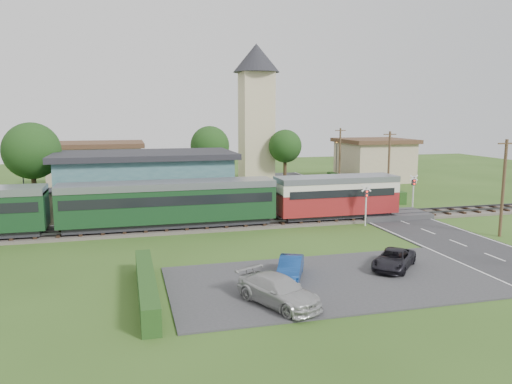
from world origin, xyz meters
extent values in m
plane|color=#2D4C19|center=(0.00, 0.00, 0.00)|extent=(120.00, 120.00, 0.00)
cube|color=#4C443D|center=(0.00, 2.00, 0.10)|extent=(76.00, 3.20, 0.20)
cube|color=#3F3F47|center=(0.00, 1.28, 0.42)|extent=(76.00, 0.08, 0.15)
cube|color=#3F3F47|center=(0.00, 2.72, 0.42)|extent=(76.00, 0.08, 0.15)
cube|color=#28282B|center=(10.00, 0.00, 0.03)|extent=(6.00, 70.00, 0.05)
cube|color=#333335|center=(-1.50, -12.00, 0.04)|extent=(17.00, 9.00, 0.08)
cube|color=#333335|center=(10.00, 2.00, 0.23)|extent=(6.20, 3.40, 0.45)
cube|color=gray|center=(-10.00, 5.20, 0.23)|extent=(30.00, 3.00, 0.45)
cube|color=#CBB992|center=(-18.00, 5.20, 1.65)|extent=(2.00, 2.00, 2.40)
cube|color=#232328|center=(-18.00, 5.20, 2.93)|extent=(2.30, 2.30, 0.15)
cube|color=#356167|center=(-10.00, 11.00, 2.40)|extent=(15.00, 8.00, 4.80)
cube|color=#232328|center=(-10.00, 11.00, 5.05)|extent=(16.00, 9.00, 0.50)
cube|color=#232328|center=(-10.00, 7.06, 1.10)|extent=(1.20, 0.12, 2.20)
cube|color=black|center=(-15.00, 7.06, 2.40)|extent=(1.00, 0.12, 1.20)
cube|color=black|center=(-13.00, 7.06, 2.40)|extent=(1.00, 0.12, 1.20)
cube|color=black|center=(-7.00, 7.06, 2.40)|extent=(1.00, 0.12, 1.20)
cube|color=black|center=(-5.00, 7.06, 2.40)|extent=(1.00, 0.12, 1.20)
cube|color=#232328|center=(4.93, 2.00, 0.59)|extent=(9.00, 2.20, 0.50)
cube|color=maroon|center=(4.93, 2.00, 1.59)|extent=(10.00, 2.80, 1.80)
cube|color=silver|center=(4.93, 2.00, 2.84)|extent=(10.00, 2.82, 0.90)
cube|color=black|center=(4.93, 2.00, 2.49)|extent=(9.00, 2.88, 0.60)
cube|color=gray|center=(4.93, 2.00, 3.49)|extent=(10.00, 2.90, 0.45)
cube|color=#232328|center=(-8.67, 2.00, 0.59)|extent=(15.20, 2.20, 0.50)
cube|color=#13351A|center=(-8.67, 2.00, 2.09)|extent=(16.00, 2.80, 2.60)
cube|color=black|center=(-8.67, 2.00, 2.49)|extent=(15.40, 2.86, 0.70)
cube|color=gray|center=(-8.67, 2.00, 3.49)|extent=(16.00, 2.90, 0.50)
cube|color=#CBB992|center=(5.00, 28.00, 7.00)|extent=(4.00, 4.00, 14.00)
cone|color=#232328|center=(5.00, 28.00, 15.80)|extent=(6.00, 6.00, 3.60)
cube|color=tan|center=(-15.00, 25.00, 2.50)|extent=(10.00, 8.00, 5.00)
cube|color=#472D1E|center=(-15.00, 25.00, 5.25)|extent=(10.80, 8.80, 0.50)
cube|color=tan|center=(20.00, 24.00, 2.50)|extent=(8.00, 8.00, 5.00)
cube|color=#472D1E|center=(20.00, 24.00, 5.25)|extent=(8.80, 8.80, 0.50)
cube|color=#193814|center=(-11.00, -12.00, 0.60)|extent=(0.80, 9.00, 1.20)
cube|color=#193814|center=(14.20, 16.00, 0.60)|extent=(0.80, 18.00, 1.20)
cube|color=#193814|center=(-10.00, 15.50, 0.65)|extent=(22.00, 0.80, 1.30)
cylinder|color=#332316|center=(-20.00, 14.00, 2.06)|extent=(0.44, 0.44, 4.12)
sphere|color=#143311|center=(-20.00, 14.00, 5.40)|extent=(5.20, 5.20, 5.20)
cylinder|color=#332316|center=(-2.00, 23.00, 1.93)|extent=(0.44, 0.44, 3.85)
sphere|color=#143311|center=(-2.00, 23.00, 5.04)|extent=(4.60, 4.60, 4.60)
cylinder|color=#332316|center=(8.00, 25.00, 1.79)|extent=(0.44, 0.44, 3.58)
sphere|color=#143311|center=(8.00, 25.00, 4.68)|extent=(4.20, 4.20, 4.20)
cylinder|color=#473321|center=(14.20, -6.00, 3.50)|extent=(0.22, 0.22, 7.00)
cube|color=#473321|center=(14.20, -6.00, 6.70)|extent=(1.40, 0.10, 0.10)
cylinder|color=#473321|center=(14.20, 10.00, 3.50)|extent=(0.22, 0.22, 7.00)
cube|color=#473321|center=(14.20, 10.00, 6.70)|extent=(1.40, 0.10, 0.10)
cylinder|color=#473321|center=(14.20, 22.00, 3.50)|extent=(0.22, 0.22, 7.00)
cube|color=#473321|center=(14.20, 22.00, 6.70)|extent=(1.40, 0.10, 0.10)
cylinder|color=silver|center=(6.40, -0.40, 1.50)|extent=(0.12, 0.12, 3.00)
cube|color=#232328|center=(6.40, -0.40, 2.60)|extent=(0.35, 0.18, 0.55)
sphere|color=#FF190C|center=(6.40, -0.52, 2.75)|extent=(0.14, 0.14, 0.14)
sphere|color=#FF190C|center=(6.40, -0.52, 2.45)|extent=(0.14, 0.14, 0.14)
cube|color=silver|center=(6.40, -0.40, 3.00)|extent=(0.84, 0.05, 0.55)
cube|color=silver|center=(6.40, -0.40, 3.00)|extent=(0.84, 0.05, 0.55)
cylinder|color=silver|center=(13.60, 4.40, 1.50)|extent=(0.12, 0.12, 3.00)
cube|color=#232328|center=(13.60, 4.40, 2.60)|extent=(0.35, 0.18, 0.55)
sphere|color=#FF190C|center=(13.60, 4.28, 2.75)|extent=(0.14, 0.14, 0.14)
sphere|color=#FF190C|center=(13.60, 4.28, 2.45)|extent=(0.14, 0.14, 0.14)
cube|color=silver|center=(13.60, 4.40, 3.00)|extent=(0.84, 0.05, 0.55)
cube|color=silver|center=(13.60, 4.40, 3.00)|extent=(0.84, 0.05, 0.55)
cylinder|color=#3F3F47|center=(-22.00, 20.00, 2.50)|extent=(0.14, 0.14, 5.00)
sphere|color=orange|center=(-22.00, 20.00, 5.00)|extent=(0.30, 0.30, 0.30)
cylinder|color=#3F3F47|center=(16.00, 27.00, 2.50)|extent=(0.14, 0.14, 5.00)
sphere|color=orange|center=(16.00, 27.00, 5.00)|extent=(0.30, 0.30, 0.30)
imported|color=navy|center=(10.33, 14.21, 0.71)|extent=(4.04, 2.04, 1.32)
imported|color=navy|center=(-3.41, -11.00, 0.64)|extent=(2.50, 3.60, 1.12)
imported|color=#AFAFAF|center=(-5.17, -14.50, 0.74)|extent=(3.65, 4.91, 1.32)
imported|color=black|center=(2.77, -11.00, 0.62)|extent=(3.96, 4.00, 1.07)
imported|color=gray|center=(-4.38, 5.53, 1.29)|extent=(0.69, 0.53, 1.68)
imported|color=gray|center=(-14.59, 4.59, 1.40)|extent=(0.87, 1.03, 1.90)
camera|label=1|loc=(-11.75, -35.41, 8.78)|focal=35.00mm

